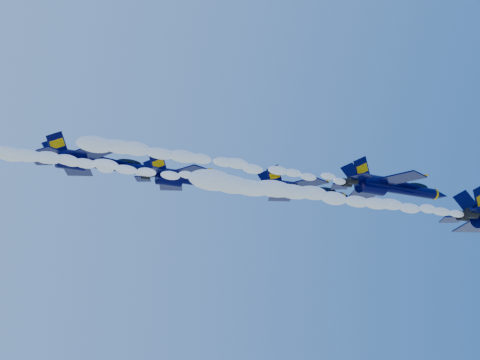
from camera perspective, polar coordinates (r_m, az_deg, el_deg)
name	(u,v)px	position (r m, az deg, el deg)	size (l,w,h in m)	color
smoke_trail_jet_lead	(341,198)	(71.71, 8.63, -1.53)	(34.68, 2.00, 1.80)	white
jet_second	(392,187)	(91.37, 12.85, -0.59)	(17.20, 14.11, 6.39)	#00002F
smoke_trail_jet_second	(225,163)	(78.50, -1.31, 1.43)	(34.68, 1.78, 1.60)	white
jet_third	(303,191)	(91.71, 5.38, -0.94)	(15.21, 12.48, 5.65)	#00002F
smoke_trail_jet_third	(135,169)	(82.04, -8.93, 0.91)	(34.68, 1.57, 1.42)	white
jet_fourth	(190,180)	(96.51, -4.26, 0.03)	(16.30, 13.37, 6.06)	#00002F
smoke_trail_jet_fourth	(15,157)	(90.58, -18.64, 1.84)	(34.68, 1.69, 1.52)	white
jet_fifth	(97,163)	(100.21, -12.13, 1.46)	(18.88, 15.49, 7.02)	#00002F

